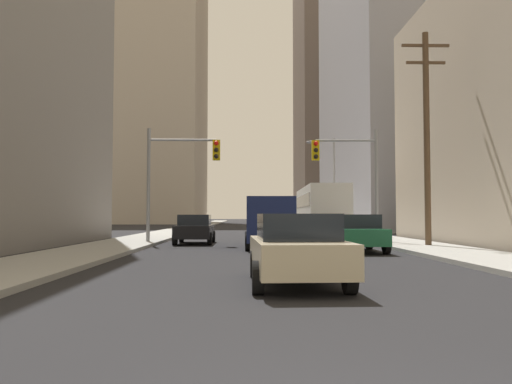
{
  "coord_description": "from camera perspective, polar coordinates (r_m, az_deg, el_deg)",
  "views": [
    {
      "loc": [
        -0.99,
        -2.97,
        1.49
      ],
      "look_at": [
        0.0,
        38.75,
        3.41
      ],
      "focal_mm": 35.48,
      "sensor_mm": 36.0,
      "label": 1
    }
  ],
  "objects": [
    {
      "name": "sedan_beige",
      "position": [
        10.9,
        4.6,
        -6.4
      ],
      "size": [
        1.95,
        4.26,
        1.52
      ],
      "color": "#C6B793",
      "rests_on": "ground"
    },
    {
      "name": "building_right_mid_block",
      "position": [
        60.03,
        16.54,
        13.08
      ],
      "size": [
        15.16,
        28.0,
        35.28
      ],
      "primitive_type": "cube",
      "color": "#93939E",
      "rests_on": "ground"
    },
    {
      "name": "sidewalk_right",
      "position": [
        53.58,
        7.25,
        -4.13
      ],
      "size": [
        3.35,
        160.0,
        0.15
      ],
      "primitive_type": "cube",
      "color": "#9E9E99",
      "rests_on": "ground"
    },
    {
      "name": "building_right_far_highrise",
      "position": [
        102.81,
        12.15,
        13.3
      ],
      "size": [
        25.84,
        20.63,
        59.27
      ],
      "primitive_type": "cube",
      "color": "#66564C",
      "rests_on": "ground"
    },
    {
      "name": "sedan_green",
      "position": [
        21.12,
        11.24,
        -4.53
      ],
      "size": [
        1.95,
        4.23,
        1.52
      ],
      "color": "#195938",
      "rests_on": "ground"
    },
    {
      "name": "traffic_signal_near_left",
      "position": [
        26.5,
        -8.59,
        2.92
      ],
      "size": [
        3.78,
        0.44,
        6.0
      ],
      "color": "gray",
      "rests_on": "ground"
    },
    {
      "name": "building_left_far_tower",
      "position": [
        102.16,
        -13.18,
        12.4
      ],
      "size": [
        24.8,
        28.38,
        55.78
      ],
      "primitive_type": "cube",
      "color": "#B7A893",
      "rests_on": "ground"
    },
    {
      "name": "street_lamp_right",
      "position": [
        39.81,
        8.3,
        1.76
      ],
      "size": [
        2.26,
        0.32,
        7.5
      ],
      "color": "gray",
      "rests_on": "ground"
    },
    {
      "name": "sidewalk_left",
      "position": [
        53.33,
        -7.86,
        -4.14
      ],
      "size": [
        3.35,
        160.0,
        0.15
      ],
      "primitive_type": "cube",
      "color": "#9E9E99",
      "rests_on": "ground"
    },
    {
      "name": "city_bus",
      "position": [
        35.61,
        7.26,
        -1.91
      ],
      "size": [
        2.88,
        11.58,
        3.4
      ],
      "color": "silver",
      "rests_on": "ground"
    },
    {
      "name": "traffic_signal_near_right",
      "position": [
        26.85,
        10.39,
        2.83
      ],
      "size": [
        3.47,
        0.44,
        6.0
      ],
      "color": "gray",
      "rests_on": "ground"
    },
    {
      "name": "cargo_van_navy",
      "position": [
        22.79,
        1.48,
        -3.14
      ],
      "size": [
        2.16,
        5.23,
        2.26
      ],
      "color": "#141E4C",
      "rests_on": "ground"
    },
    {
      "name": "sedan_black",
      "position": [
        26.65,
        -6.9,
        -4.16
      ],
      "size": [
        1.95,
        4.2,
        1.52
      ],
      "color": "black",
      "rests_on": "ground"
    },
    {
      "name": "utility_pole_right",
      "position": [
        24.47,
        18.69,
        6.28
      ],
      "size": [
        2.2,
        0.28,
        9.89
      ],
      "color": "brown",
      "rests_on": "ground"
    }
  ]
}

